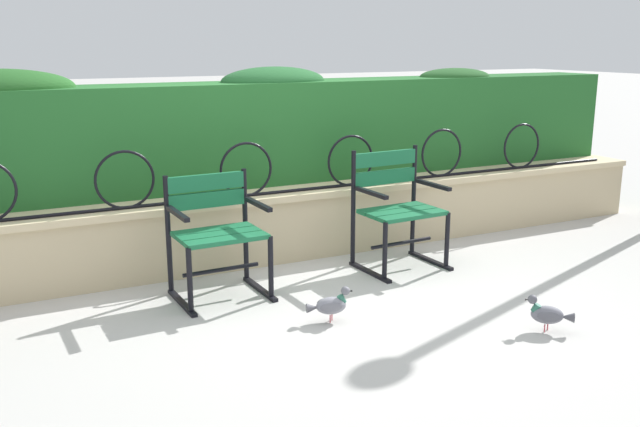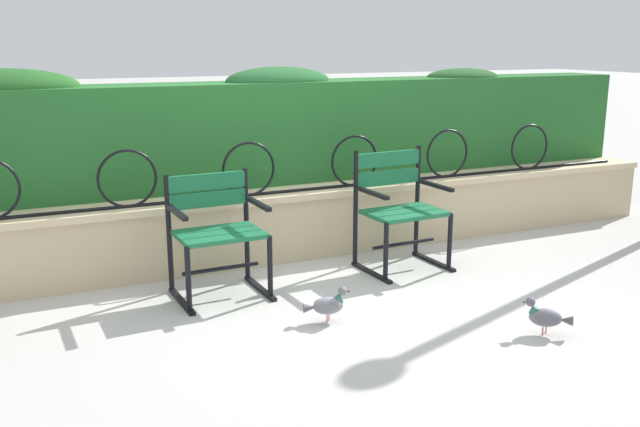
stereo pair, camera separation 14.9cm
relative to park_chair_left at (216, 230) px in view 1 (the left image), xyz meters
The scene contains 8 objects.
ground_plane 0.88m from the park_chair_left, 27.13° to the right, with size 60.00×60.00×0.00m, color #B7B5AF.
stone_wall 0.90m from the park_chair_left, 41.14° to the left, with size 7.40×0.41×0.54m.
iron_arch_fence 0.73m from the park_chair_left, 48.35° to the left, with size 6.86×0.02×0.42m.
hedge_row 1.32m from the park_chair_left, 58.51° to the left, with size 7.25×0.53×0.97m.
park_chair_left is the anchor object (origin of this frame).
park_chair_right 1.44m from the park_chair_left, ahead, with size 0.64×0.55×0.90m.
pigeon_near_chairs 0.97m from the park_chair_left, 59.11° to the right, with size 0.29×0.14×0.22m.
pigeon_far_side 2.19m from the park_chair_left, 43.79° to the right, with size 0.24×0.22×0.22m.
Camera 1 is at (-2.08, -4.05, 1.70)m, focal length 39.37 mm.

